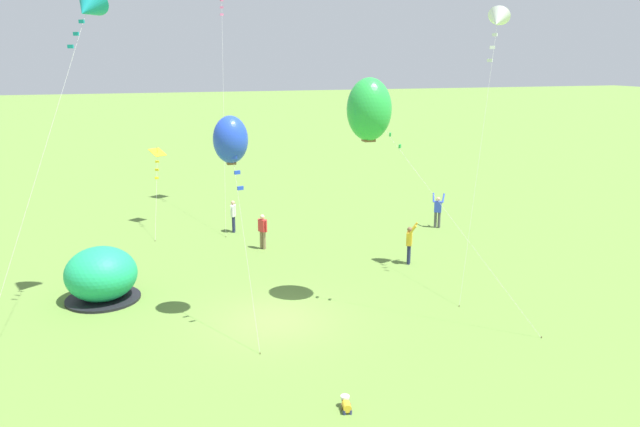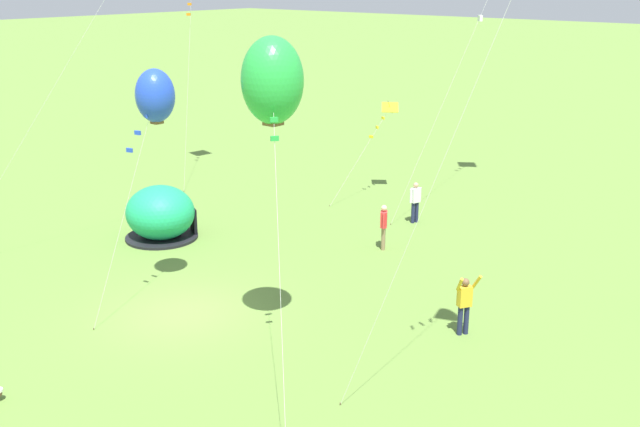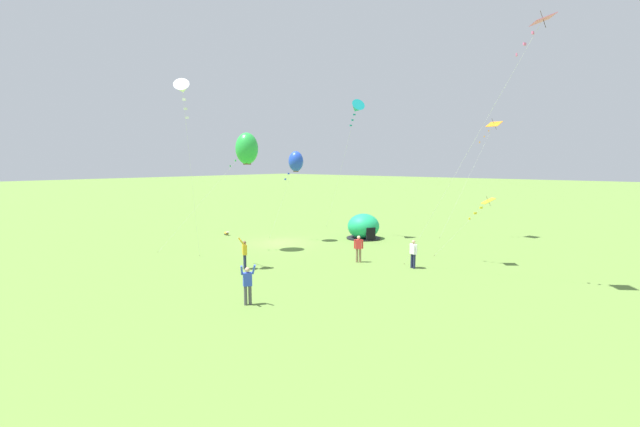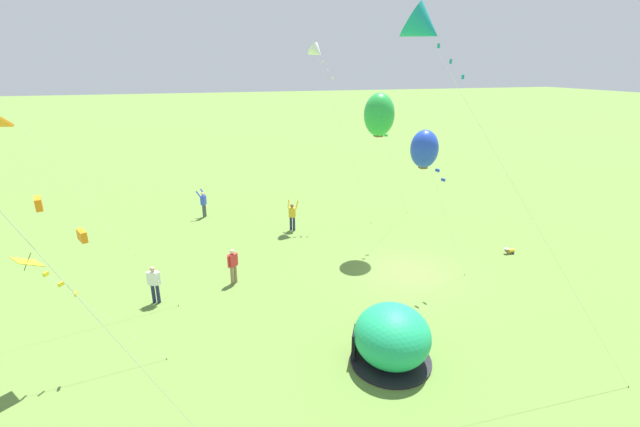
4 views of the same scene
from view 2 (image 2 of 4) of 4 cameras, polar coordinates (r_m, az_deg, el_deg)
name	(u,v)px [view 2 (image 2 of 4)]	position (r m, az deg, el deg)	size (l,w,h in m)	color
ground_plane	(182,313)	(23.35, -10.48, -7.48)	(300.00, 300.00, 0.00)	olive
popup_tent	(161,214)	(29.59, -12.05, -0.02)	(2.81, 2.81, 2.10)	#1EAD6B
person_with_toddler	(384,225)	(27.89, 4.87, -0.85)	(0.41, 0.51, 1.72)	#8C7251
person_strolling	(415,200)	(31.03, 7.27, 1.01)	(0.34, 0.57, 1.72)	#1E2347
person_center_field	(464,302)	(21.68, 10.95, -6.66)	(0.66, 0.72, 1.89)	#1E2347
kite_yellow	(386,113)	(34.65, 5.07, 7.62)	(1.07, 4.14, 4.33)	silver
kite_blue	(155,96)	(22.78, -12.45, 8.74)	(1.17, 3.52, 7.23)	silver
kite_green	(272,81)	(18.96, -3.65, 10.06)	(5.35, 5.29, 8.42)	silver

